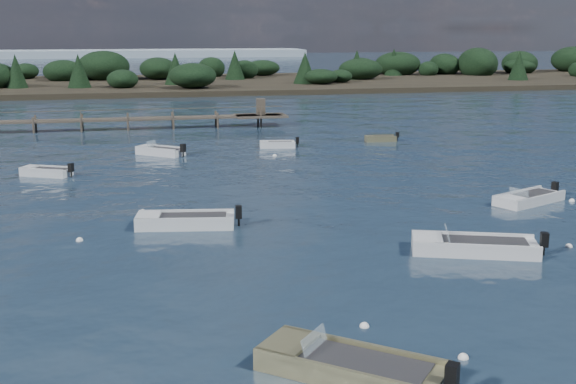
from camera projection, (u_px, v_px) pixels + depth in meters
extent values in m
plane|color=#152332|center=(208.00, 113.00, 82.47)|extent=(400.00, 400.00, 0.00)
cube|color=silver|center=(186.00, 224.00, 35.31)|extent=(4.94, 2.50, 0.79)
cube|color=silver|center=(148.00, 216.00, 35.11)|extent=(1.37, 1.77, 0.16)
cube|color=#252527|center=(193.00, 217.00, 35.25)|extent=(3.39, 1.92, 0.13)
cube|color=silver|center=(184.00, 220.00, 34.39)|extent=(4.69, 0.86, 0.16)
cube|color=silver|center=(187.00, 211.00, 36.01)|extent=(4.69, 0.86, 0.16)
cube|color=black|center=(239.00, 212.00, 35.32)|extent=(0.37, 0.43, 0.62)
cylinder|color=black|center=(239.00, 222.00, 35.44)|extent=(0.13, 0.13, 0.62)
cube|color=silver|center=(277.00, 147.00, 58.65)|extent=(2.96, 1.51, 0.66)
cube|color=silver|center=(264.00, 142.00, 58.49)|extent=(0.81, 1.10, 0.13)
cube|color=#252527|center=(280.00, 143.00, 58.60)|extent=(2.03, 1.16, 0.11)
cube|color=silver|center=(278.00, 143.00, 58.07)|extent=(2.82, 0.50, 0.13)
cube|color=silver|center=(277.00, 141.00, 59.06)|extent=(2.82, 0.50, 0.13)
cube|color=black|center=(297.00, 140.00, 58.66)|extent=(0.31, 0.35, 0.52)
cylinder|color=black|center=(297.00, 146.00, 58.76)|extent=(0.11, 0.11, 0.52)
cube|color=#656243|center=(351.00, 372.00, 20.12)|extent=(5.20, 4.80, 0.79)
cube|color=#656243|center=(288.00, 343.00, 20.92)|extent=(2.06, 2.12, 0.16)
cube|color=#252527|center=(365.00, 363.00, 19.85)|extent=(3.69, 3.44, 0.14)
cube|color=#656243|center=(338.00, 370.00, 19.25)|extent=(4.06, 3.43, 0.16)
cube|color=#656243|center=(363.00, 345.00, 20.79)|extent=(4.06, 3.43, 0.16)
cube|color=black|center=(452.00, 375.00, 18.69)|extent=(0.49, 0.50, 0.62)
cube|color=silver|center=(314.00, 340.00, 20.48)|extent=(1.02, 1.17, 0.47)
cube|color=silver|center=(474.00, 250.00, 31.24)|extent=(5.67, 3.68, 0.77)
cube|color=silver|center=(427.00, 238.00, 31.40)|extent=(1.81, 2.12, 0.15)
cube|color=#252527|center=(485.00, 242.00, 31.10)|extent=(3.94, 2.72, 0.13)
cube|color=silver|center=(477.00, 246.00, 30.24)|extent=(5.04, 1.93, 0.15)
cube|color=silver|center=(472.00, 234.00, 32.03)|extent=(5.04, 1.93, 0.15)
cube|color=black|center=(544.00, 240.00, 30.72)|extent=(0.42, 0.46, 0.61)
cylinder|color=black|center=(543.00, 251.00, 30.84)|extent=(0.14, 0.14, 0.61)
cube|color=silver|center=(447.00, 233.00, 31.23)|extent=(0.65, 1.41, 0.46)
cube|color=silver|center=(529.00, 201.00, 40.14)|extent=(4.69, 3.35, 0.68)
cube|color=silver|center=(511.00, 198.00, 39.07)|extent=(1.59, 1.80, 0.14)
cube|color=#252527|center=(533.00, 195.00, 40.27)|extent=(3.27, 2.46, 0.12)
cube|color=silver|center=(542.00, 197.00, 39.44)|extent=(4.05, 1.95, 0.14)
cube|color=silver|center=(518.00, 192.00, 40.65)|extent=(4.05, 1.95, 0.14)
cube|color=black|center=(555.00, 186.00, 41.43)|extent=(0.39, 0.42, 0.54)
cylinder|color=black|center=(554.00, 194.00, 41.54)|extent=(0.13, 0.13, 0.54)
cube|color=silver|center=(519.00, 192.00, 39.43)|extent=(0.64, 1.15, 0.41)
cube|color=silver|center=(161.00, 154.00, 55.24)|extent=(3.79, 3.45, 0.78)
cube|color=silver|center=(145.00, 146.00, 55.75)|extent=(1.51, 1.57, 0.16)
cube|color=#252527|center=(164.00, 149.00, 55.03)|extent=(2.69, 2.48, 0.13)
cube|color=silver|center=(155.00, 149.00, 54.57)|extent=(2.97, 2.43, 0.16)
cube|color=silver|center=(165.00, 146.00, 55.71)|extent=(2.97, 2.43, 0.16)
cube|color=black|center=(183.00, 148.00, 54.19)|extent=(0.48, 0.49, 0.61)
cylinder|color=black|center=(183.00, 155.00, 54.31)|extent=(0.16, 0.16, 0.61)
cube|color=silver|center=(152.00, 143.00, 55.43)|extent=(0.79, 0.92, 0.47)
cube|color=#656243|center=(380.00, 140.00, 61.95)|extent=(2.67, 1.24, 0.60)
cube|color=#656243|center=(369.00, 136.00, 61.74)|extent=(0.69, 0.98, 0.12)
cube|color=#252527|center=(383.00, 137.00, 61.91)|extent=(1.82, 0.97, 0.10)
cube|color=#656243|center=(382.00, 137.00, 61.42)|extent=(2.59, 0.31, 0.12)
cube|color=#656243|center=(379.00, 135.00, 62.32)|extent=(2.59, 0.31, 0.12)
cube|color=black|center=(397.00, 135.00, 62.04)|extent=(0.26, 0.31, 0.48)
cylinder|color=black|center=(397.00, 139.00, 62.13)|extent=(0.09, 0.09, 0.48)
cube|color=silver|center=(47.00, 174.00, 47.48)|extent=(3.47, 2.60, 0.71)
cube|color=silver|center=(30.00, 167.00, 47.69)|extent=(1.22, 1.40, 0.14)
cube|color=#252527|center=(50.00, 169.00, 47.35)|extent=(2.43, 1.91, 0.12)
cube|color=silver|center=(41.00, 170.00, 46.83)|extent=(2.94, 1.54, 0.14)
cube|color=silver|center=(51.00, 166.00, 47.95)|extent=(2.94, 1.54, 0.14)
cube|color=black|center=(71.00, 168.00, 46.92)|extent=(0.40, 0.43, 0.55)
cylinder|color=black|center=(71.00, 175.00, 47.03)|extent=(0.13, 0.13, 0.55)
sphere|color=white|center=(463.00, 358.00, 21.23)|extent=(0.32, 0.32, 0.32)
sphere|color=white|center=(569.00, 247.00, 32.02)|extent=(0.32, 0.32, 0.32)
sphere|color=white|center=(80.00, 241.00, 32.98)|extent=(0.32, 0.32, 0.32)
sphere|color=white|center=(572.00, 201.00, 40.50)|extent=(0.32, 0.32, 0.32)
sphere|color=white|center=(275.00, 156.00, 54.84)|extent=(0.32, 0.32, 0.32)
sphere|color=white|center=(143.00, 212.00, 38.12)|extent=(0.32, 0.32, 0.32)
sphere|color=white|center=(364.00, 327.00, 23.47)|extent=(0.32, 0.32, 0.32)
cube|color=#494035|center=(261.00, 116.00, 71.62)|extent=(5.00, 3.20, 0.18)
cube|color=#494035|center=(261.00, 107.00, 71.42)|extent=(0.80, 0.80, 1.60)
cylinder|color=#494035|center=(34.00, 129.00, 66.56)|extent=(0.20, 0.20, 2.20)
cylinder|color=#494035|center=(36.00, 127.00, 68.19)|extent=(0.20, 0.20, 2.20)
cylinder|color=#494035|center=(81.00, 128.00, 67.43)|extent=(0.20, 0.20, 2.20)
cylinder|color=#494035|center=(83.00, 125.00, 69.06)|extent=(0.20, 0.20, 2.20)
cylinder|color=#494035|center=(128.00, 127.00, 68.30)|extent=(0.20, 0.20, 2.20)
cylinder|color=#494035|center=(128.00, 124.00, 69.93)|extent=(0.20, 0.20, 2.20)
cylinder|color=#494035|center=(174.00, 125.00, 69.17)|extent=(0.20, 0.20, 2.20)
cylinder|color=#494035|center=(173.00, 123.00, 70.80)|extent=(0.20, 0.20, 2.20)
cylinder|color=#494035|center=(218.00, 124.00, 70.04)|extent=(0.20, 0.20, 2.20)
cylinder|color=#494035|center=(216.00, 122.00, 71.67)|extent=(0.20, 0.20, 2.20)
cylinder|color=#494035|center=(261.00, 123.00, 70.91)|extent=(0.20, 0.20, 2.20)
cylinder|color=#494035|center=(258.00, 121.00, 72.54)|extent=(0.20, 0.20, 2.20)
cube|color=black|center=(328.00, 84.00, 125.71)|extent=(190.00, 40.00, 1.60)
ellipsoid|color=black|center=(328.00, 68.00, 125.09)|extent=(180.50, 36.00, 4.40)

